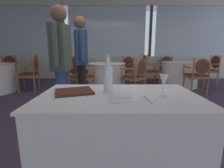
{
  "coord_description": "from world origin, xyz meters",
  "views": [
    {
      "loc": [
        0.19,
        -2.81,
        1.11
      ],
      "look_at": [
        0.18,
        -1.4,
        0.81
      ],
      "focal_mm": 26.3,
      "sensor_mm": 36.0,
      "label": 1
    }
  ],
  "objects": [
    {
      "name": "dining_chair_2_0",
      "position": [
        2.19,
        3.1,
        0.52
      ],
      "size": [
        0.56,
        0.49,
        0.89
      ],
      "rotation": [
        0.0,
        0.0,
        4.77
      ],
      "color": "olive",
      "rests_on": "ground_plane"
    },
    {
      "name": "dining_chair_0_3",
      "position": [
        -1.97,
        1.55,
        0.56
      ],
      "size": [
        0.52,
        0.58,
        0.98
      ],
      "rotation": [
        0.0,
        0.0,
        9.56
      ],
      "color": "olive",
      "rests_on": "ground_plane"
    },
    {
      "name": "dining_chair_0_0",
      "position": [
        -3.15,
        2.44,
        0.54
      ],
      "size": [
        0.58,
        0.52,
        0.94
      ],
      "rotation": [
        0.0,
        0.0,
        4.85
      ],
      "color": "olive",
      "rests_on": "ground_plane"
    },
    {
      "name": "background_table_1",
      "position": [
        0.03,
        1.72,
        0.37
      ],
      "size": [
        1.07,
        1.07,
        0.74
      ],
      "color": "white",
      "rests_on": "ground_plane"
    },
    {
      "name": "background_table_2",
      "position": [
        2.25,
        2.14,
        0.37
      ],
      "size": [
        1.08,
        1.08,
        0.74
      ],
      "color": "white",
      "rests_on": "ground_plane"
    },
    {
      "name": "dining_chair_1_1",
      "position": [
        0.77,
        1.11,
        0.53
      ],
      "size": [
        0.65,
        0.66,
        0.91
      ],
      "rotation": [
        0.0,
        0.0,
        8.73
      ],
      "color": "olive",
      "rests_on": "ground_plane"
    },
    {
      "name": "water_bottle",
      "position": [
        0.15,
        -1.38,
        0.87
      ],
      "size": [
        0.08,
        0.08,
        0.33
      ],
      "color": "white",
      "rests_on": "foreground_table"
    },
    {
      "name": "wine_glass",
      "position": [
        0.59,
        -1.55,
        0.87
      ],
      "size": [
        0.07,
        0.07,
        0.18
      ],
      "color": "white",
      "rests_on": "foreground_table"
    },
    {
      "name": "window_wall_far",
      "position": [
        -0.0,
        3.55,
        1.16
      ],
      "size": [
        10.31,
        0.14,
        2.91
      ],
      "color": "silver",
      "rests_on": "ground_plane"
    },
    {
      "name": "dining_chair_1_3",
      "position": [
        -0.71,
        2.34,
        0.56
      ],
      "size": [
        0.65,
        0.66,
        0.94
      ],
      "rotation": [
        0.0,
        0.0,
        11.87
      ],
      "color": "olive",
      "rests_on": "ground_plane"
    },
    {
      "name": "ground_plane",
      "position": [
        0.0,
        0.0,
        0.0
      ],
      "size": [
        13.4,
        13.4,
        0.0
      ],
      "primitive_type": "plane",
      "color": "#47384C"
    },
    {
      "name": "diner_person_1",
      "position": [
        -0.52,
        -0.52,
        0.96
      ],
      "size": [
        0.22,
        0.53,
        1.68
      ],
      "rotation": [
        0.0,
        0.0,
        6.23
      ],
      "color": "#334770",
      "rests_on": "ground_plane"
    },
    {
      "name": "dining_chair_1_0",
      "position": [
        -0.59,
        0.98,
        0.57
      ],
      "size": [
        0.66,
        0.65,
        0.98
      ],
      "rotation": [
        0.0,
        0.0,
        7.16
      ],
      "color": "olive",
      "rests_on": "ground_plane"
    },
    {
      "name": "side_plate",
      "position": [
        0.24,
        -1.65,
        0.75
      ],
      "size": [
        0.18,
        0.18,
        0.01
      ],
      "primitive_type": "cylinder",
      "color": "white",
      "rests_on": "foreground_table"
    },
    {
      "name": "foreground_table",
      "position": [
        0.24,
        -1.5,
        0.37
      ],
      "size": [
        1.32,
        0.82,
        0.74
      ],
      "color": "white",
      "rests_on": "ground_plane"
    },
    {
      "name": "dining_chair_2_3",
      "position": [
        3.21,
        2.2,
        0.56
      ],
      "size": [
        0.49,
        0.56,
        0.95
      ],
      "rotation": [
        0.0,
        0.0,
        9.48
      ],
      "color": "olive",
      "rests_on": "ground_plane"
    },
    {
      "name": "dining_chair_1_2",
      "position": [
        0.64,
        2.46,
        0.53
      ],
      "size": [
        0.66,
        0.65,
        0.9
      ],
      "rotation": [
        0.0,
        0.0,
        10.3
      ],
      "color": "olive",
      "rests_on": "ground_plane"
    },
    {
      "name": "dining_chair_2_1",
      "position": [
        1.28,
        2.08,
        0.55
      ],
      "size": [
        0.49,
        0.56,
        0.97
      ],
      "rotation": [
        0.0,
        0.0,
        6.34
      ],
      "color": "olive",
      "rests_on": "ground_plane"
    },
    {
      "name": "dining_chair_2_2",
      "position": [
        2.3,
        1.18,
        0.54
      ],
      "size": [
        0.56,
        0.49,
        0.91
      ],
      "rotation": [
        0.0,
        0.0,
        7.91
      ],
      "color": "olive",
      "rests_on": "ground_plane"
    },
    {
      "name": "diner_person_0",
      "position": [
        -0.4,
        0.33,
        0.97
      ],
      "size": [
        0.3,
        0.51,
        1.7
      ],
      "rotation": [
        0.0,
        0.0,
        3.45
      ],
      "color": "black",
      "rests_on": "ground_plane"
    },
    {
      "name": "butter_knife",
      "position": [
        0.24,
        -1.65,
        0.75
      ],
      "size": [
        0.18,
        0.03,
        0.0
      ],
      "primitive_type": "cube",
      "rotation": [
        0.0,
        0.0,
        0.09
      ],
      "color": "silver",
      "rests_on": "foreground_table"
    },
    {
      "name": "dinner_fork",
      "position": [
        0.45,
        -1.64,
        0.74
      ],
      "size": [
        0.05,
        0.19,
        0.0
      ],
      "primitive_type": "cube",
      "rotation": [
        0.0,
        0.0,
        1.72
      ],
      "color": "silver",
      "rests_on": "foreground_table"
    },
    {
      "name": "menu_book",
      "position": [
        -0.14,
        -1.43,
        0.75
      ],
      "size": [
        0.38,
        0.35,
        0.02
      ],
      "primitive_type": "cube",
      "rotation": [
        0.0,
        0.0,
        0.34
      ],
      "color": "#512319",
      "rests_on": "foreground_table"
    }
  ]
}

